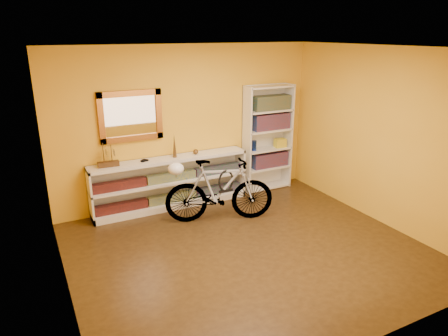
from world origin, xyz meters
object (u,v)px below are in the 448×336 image
console_unit (171,183)px  bicycle (219,190)px  helmet (176,169)px  bookcase (268,138)px

console_unit → bicycle: bicycle is taller
bicycle → helmet: bicycle is taller
bookcase → bicycle: (-1.39, -0.85, -0.46)m
console_unit → bookcase: size_ratio=1.37×
bookcase → bicycle: bookcase is taller
bookcase → helmet: bearing=-162.3°
helmet → bookcase: bearing=17.7°
bookcase → helmet: 2.10m
bicycle → helmet: 0.74m
console_unit → bicycle: (0.48, -0.82, 0.07)m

